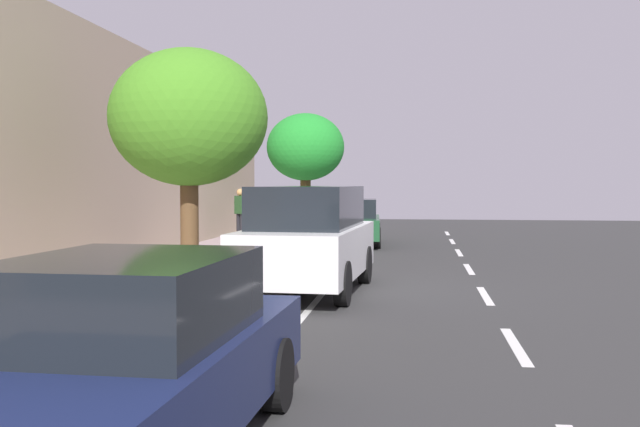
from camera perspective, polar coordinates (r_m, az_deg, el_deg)
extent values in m
plane|color=#333333|center=(14.55, 2.06, -5.76)|extent=(55.40, 55.40, 0.00)
cube|color=#A99294|center=(15.36, -12.20, -5.13)|extent=(3.70, 34.63, 0.14)
cube|color=gray|center=(14.83, -5.13, -5.35)|extent=(0.16, 34.63, 0.14)
cube|color=white|center=(30.65, 9.71, -1.50)|extent=(0.14, 2.20, 0.01)
cube|color=white|center=(26.47, 10.07, -2.11)|extent=(0.14, 2.20, 0.01)
cube|color=white|center=(22.29, 10.58, -2.96)|extent=(0.14, 2.20, 0.01)
cube|color=white|center=(18.12, 11.32, -4.19)|extent=(0.14, 2.20, 0.01)
cube|color=white|center=(13.96, 12.51, -6.15)|extent=(0.14, 2.20, 0.01)
cube|color=white|center=(9.85, 14.72, -9.74)|extent=(0.14, 2.20, 0.01)
cube|color=white|center=(14.59, 0.55, -5.72)|extent=(0.12, 34.63, 0.01)
cube|color=tan|center=(16.07, -19.38, 4.73)|extent=(0.50, 34.63, 5.51)
cube|color=#1E512D|center=(24.63, 2.50, -1.02)|extent=(2.00, 4.49, 0.64)
cube|color=black|center=(24.60, 2.51, 0.42)|extent=(1.66, 2.18, 0.60)
cylinder|color=black|center=(23.33, 0.42, -1.87)|extent=(0.26, 0.67, 0.66)
cylinder|color=black|center=(23.28, 4.40, -1.89)|extent=(0.26, 0.67, 0.66)
cylinder|color=black|center=(26.05, 0.81, -1.43)|extent=(0.26, 0.67, 0.66)
cylinder|color=black|center=(26.00, 4.38, -1.44)|extent=(0.26, 0.67, 0.66)
cube|color=white|center=(13.98, -0.87, -2.88)|extent=(2.17, 4.80, 0.90)
cube|color=black|center=(13.93, -0.87, 0.53)|extent=(1.85, 3.19, 0.76)
cylinder|color=black|center=(12.83, -6.03, -5.16)|extent=(0.26, 0.77, 0.76)
cylinder|color=black|center=(12.44, 1.74, -5.38)|extent=(0.26, 0.77, 0.76)
cylinder|color=black|center=(15.62, -2.94, -3.80)|extent=(0.26, 0.77, 0.76)
cylinder|color=black|center=(15.31, 3.44, -3.93)|extent=(0.26, 0.77, 0.76)
cube|color=navy|center=(5.80, -14.54, -12.28)|extent=(1.91, 4.46, 0.64)
cube|color=black|center=(5.68, -14.60, -6.21)|extent=(1.62, 2.15, 0.60)
cylinder|color=black|center=(7.40, -16.00, -11.24)|extent=(0.24, 0.67, 0.66)
cylinder|color=black|center=(6.88, -3.43, -12.20)|extent=(0.24, 0.67, 0.66)
torus|color=black|center=(20.21, 0.86, -2.49)|extent=(0.60, 0.42, 0.69)
torus|color=black|center=(20.89, -1.32, -2.33)|extent=(0.60, 0.42, 0.69)
cylinder|color=#197233|center=(20.45, 0.03, -2.19)|extent=(0.56, 0.39, 0.51)
cylinder|color=#197233|center=(20.69, -0.74, -2.16)|extent=(0.14, 0.11, 0.47)
cylinder|color=#197233|center=(20.47, -0.08, -1.54)|extent=(0.63, 0.43, 0.05)
cylinder|color=#197233|center=(20.78, -0.98, -2.57)|extent=(0.31, 0.22, 0.19)
cylinder|color=#197233|center=(20.80, -1.09, -1.93)|extent=(0.24, 0.17, 0.33)
cylinder|color=#197233|center=(20.22, 0.78, -2.02)|extent=(0.11, 0.09, 0.34)
cube|color=black|center=(20.71, -0.85, -1.40)|extent=(0.26, 0.22, 0.05)
cylinder|color=black|center=(20.23, 0.70, -1.39)|extent=(0.28, 0.40, 0.03)
cylinder|color=#C6B284|center=(20.95, -0.85, -2.07)|extent=(0.15, 0.15, 0.87)
cylinder|color=#C6B284|center=(21.06, -0.40, -2.05)|extent=(0.15, 0.15, 0.87)
cube|color=white|center=(20.96, -0.63, -0.03)|extent=(0.44, 0.43, 0.62)
cylinder|color=white|center=(20.82, -1.22, -0.13)|extent=(0.10, 0.10, 0.59)
cylinder|color=white|center=(21.11, -0.04, -0.10)|extent=(0.10, 0.10, 0.59)
sphere|color=tan|center=(20.95, -0.63, 1.14)|extent=(0.24, 0.24, 0.24)
sphere|color=navy|center=(20.95, -0.63, 1.26)|extent=(0.27, 0.27, 0.27)
cube|color=black|center=(21.13, -0.93, 0.04)|extent=(0.34, 0.33, 0.44)
cylinder|color=#4D3D1F|center=(27.85, -1.11, 0.95)|extent=(0.39, 0.39, 2.46)
ellipsoid|color=green|center=(27.88, -1.12, 5.11)|extent=(2.90, 2.90, 2.51)
cylinder|color=brown|center=(13.81, -9.95, -0.83)|extent=(0.33, 0.33, 2.32)
ellipsoid|color=#489024|center=(13.84, -10.01, 7.25)|extent=(2.87, 2.87, 2.50)
cylinder|color=black|center=(25.69, -6.25, -0.97)|extent=(0.15, 0.15, 0.86)
cylinder|color=black|center=(25.53, -5.98, -0.99)|extent=(0.15, 0.15, 0.86)
cube|color=#264C26|center=(25.58, -6.12, 0.67)|extent=(0.44, 0.42, 0.61)
cylinder|color=#264C26|center=(25.79, -6.46, 0.62)|extent=(0.10, 0.10, 0.58)
cylinder|color=#264C26|center=(25.37, -5.77, 0.59)|extent=(0.10, 0.10, 0.58)
sphere|color=tan|center=(25.57, -6.13, 1.63)|extent=(0.24, 0.24, 0.24)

